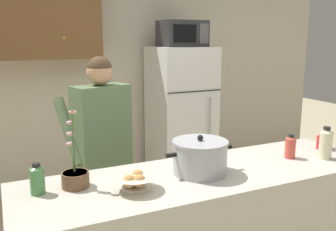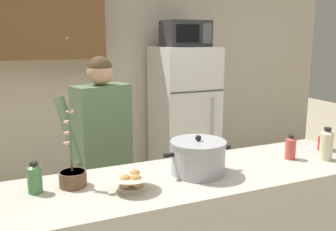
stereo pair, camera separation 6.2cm
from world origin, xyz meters
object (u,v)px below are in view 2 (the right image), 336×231
at_px(potted_orchid, 73,175).
at_px(refrigerator, 184,119).
at_px(coffee_mug, 325,144).
at_px(person_near_pot, 102,139).
at_px(bottle_far_corner, 291,147).
at_px(cooking_pot, 198,157).
at_px(bread_bowl, 131,181).
at_px(bottle_near_edge, 326,144).
at_px(bottle_mid_counter, 35,178).
at_px(microwave, 185,34).

bearing_deg(potted_orchid, refrigerator, 48.58).
bearing_deg(coffee_mug, refrigerator, 98.43).
height_order(person_near_pot, bottle_far_corner, person_near_pot).
height_order(cooking_pot, coffee_mug, cooking_pot).
bearing_deg(bread_bowl, bottle_near_edge, -1.82).
bearing_deg(coffee_mug, bread_bowl, -175.35).
bearing_deg(person_near_pot, bread_bowl, -92.97).
xyz_separation_m(person_near_pot, coffee_mug, (1.48, -0.71, -0.02)).
distance_m(person_near_pot, bottle_mid_counter, 0.84).
bearing_deg(coffee_mug, bottle_mid_counter, 178.65).
distance_m(microwave, potted_orchid, 2.43).
bearing_deg(bottle_far_corner, bottle_near_edge, -27.04).
height_order(bread_bowl, bottle_near_edge, bottle_near_edge).
height_order(cooking_pot, potted_orchid, potted_orchid).
bearing_deg(refrigerator, microwave, -89.93).
bearing_deg(coffee_mug, potted_orchid, 178.25).
xyz_separation_m(person_near_pot, cooking_pot, (0.40, -0.76, 0.03)).
distance_m(bottle_far_corner, potted_orchid, 1.43).
relative_size(bottle_mid_counter, bottle_far_corner, 1.02).
relative_size(microwave, cooking_pot, 1.08).
bearing_deg(bottle_mid_counter, bread_bowl, -19.66).
xyz_separation_m(bread_bowl, bottle_mid_counter, (-0.48, 0.17, 0.03)).
relative_size(coffee_mug, bread_bowl, 0.53).
distance_m(refrigerator, potted_orchid, 2.32).
relative_size(bread_bowl, bottle_far_corner, 1.48).
xyz_separation_m(bottle_far_corner, potted_orchid, (-1.43, 0.12, -0.02)).
bearing_deg(bread_bowl, coffee_mug, 4.65).
height_order(refrigerator, microwave, microwave).
relative_size(bread_bowl, bottle_near_edge, 1.11).
bearing_deg(potted_orchid, bottle_mid_counter, -177.65).
height_order(cooking_pot, bottle_far_corner, cooking_pot).
relative_size(refrigerator, bread_bowl, 6.59).
height_order(microwave, bottle_far_corner, microwave).
bearing_deg(bottle_mid_counter, cooking_pot, -5.82).
relative_size(person_near_pot, potted_orchid, 3.63).
height_order(cooking_pot, bread_bowl, cooking_pot).
bearing_deg(microwave, cooking_pot, -113.94).
relative_size(microwave, coffee_mug, 3.66).
bearing_deg(microwave, coffee_mug, -81.47).
height_order(coffee_mug, potted_orchid, potted_orchid).
xyz_separation_m(person_near_pot, potted_orchid, (-0.32, -0.65, -0.01)).
bearing_deg(person_near_pot, microwave, 41.27).
bearing_deg(coffee_mug, cooking_pot, -177.48).
xyz_separation_m(microwave, potted_orchid, (-1.53, -1.72, -0.78)).
relative_size(coffee_mug, potted_orchid, 0.30).
relative_size(microwave, bread_bowl, 1.94).
distance_m(coffee_mug, bottle_near_edge, 0.24).
relative_size(microwave, bottle_mid_counter, 2.82).
distance_m(coffee_mug, bottle_far_corner, 0.38).
bearing_deg(bottle_far_corner, microwave, 86.69).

